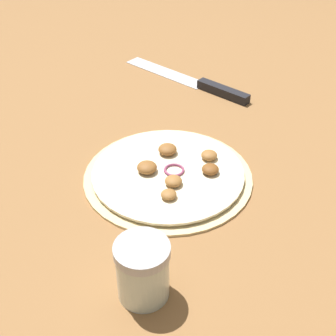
% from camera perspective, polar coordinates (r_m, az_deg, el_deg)
% --- Properties ---
extents(ground_plane, '(3.00, 3.00, 0.00)m').
position_cam_1_polar(ground_plane, '(0.74, 0.00, -1.13)').
color(ground_plane, olive).
extents(pizza, '(0.26, 0.26, 0.03)m').
position_cam_1_polar(pizza, '(0.73, 0.08, -0.69)').
color(pizza, beige).
rests_on(pizza, ground_plane).
extents(knife, '(0.24, 0.26, 0.02)m').
position_cam_1_polar(knife, '(0.99, 4.29, 10.06)').
color(knife, silver).
rests_on(knife, ground_plane).
extents(spice_jar, '(0.06, 0.06, 0.08)m').
position_cam_1_polar(spice_jar, '(0.55, -3.10, -12.36)').
color(spice_jar, silver).
rests_on(spice_jar, ground_plane).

